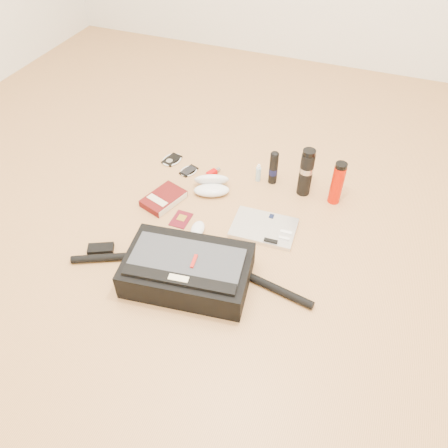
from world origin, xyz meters
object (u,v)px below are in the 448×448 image
(book, at_px, (164,199))
(thermos_black, at_px, (306,172))
(messenger_bag, at_px, (187,270))
(thermos_red, at_px, (337,183))
(laptop, at_px, (264,228))

(book, height_order, thermos_black, thermos_black)
(messenger_bag, bearing_deg, thermos_red, 48.70)
(thermos_black, relative_size, thermos_red, 1.12)
(book, height_order, thermos_red, thermos_red)
(book, xyz_separation_m, thermos_black, (0.63, 0.32, 0.11))
(thermos_black, distance_m, thermos_red, 0.16)
(laptop, height_order, thermos_black, thermos_black)
(messenger_bag, relative_size, thermos_black, 4.03)
(messenger_bag, relative_size, book, 4.35)
(thermos_red, bearing_deg, laptop, -129.85)
(thermos_black, bearing_deg, messenger_bag, -113.59)
(laptop, xyz_separation_m, thermos_red, (0.26, 0.32, 0.10))
(laptop, bearing_deg, thermos_black, 69.15)
(laptop, bearing_deg, book, 176.45)
(laptop, xyz_separation_m, book, (-0.53, 0.01, 0.01))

